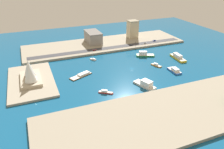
{
  "coord_description": "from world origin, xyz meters",
  "views": [
    {
      "loc": [
        -211.37,
        110.1,
        109.89
      ],
      "look_at": [
        -13.58,
        30.73,
        3.95
      ],
      "focal_mm": 35.44,
      "sensor_mm": 36.0,
      "label": 1
    }
  ],
  "objects_px": {
    "suv_black": "(131,45)",
    "tugboat_red": "(105,92)",
    "barge_flat_brown": "(82,75)",
    "water_taxi_orange": "(156,65)",
    "office_block_beige": "(133,29)",
    "pickup_red": "(94,50)",
    "hatchback_blue": "(154,41)",
    "ferry_yellow_fast": "(178,57)",
    "catamaran_blue": "(175,70)",
    "opera_landmark": "(30,72)",
    "ferry_green_doubledeck": "(144,54)",
    "carpark_squat_concrete": "(93,37)",
    "sailboat_small_white": "(93,59)",
    "van_white": "(145,43)",
    "traffic_light_waterfront": "(136,43)",
    "ferry_white_commuter": "(145,84)"
  },
  "relations": [
    {
      "from": "carpark_squat_concrete",
      "to": "hatchback_blue",
      "type": "height_order",
      "value": "carpark_squat_concrete"
    },
    {
      "from": "carpark_squat_concrete",
      "to": "suv_black",
      "type": "distance_m",
      "value": 59.67
    },
    {
      "from": "ferry_white_commuter",
      "to": "sailboat_small_white",
      "type": "relative_size",
      "value": 2.41
    },
    {
      "from": "van_white",
      "to": "sailboat_small_white",
      "type": "bearing_deg",
      "value": 105.71
    },
    {
      "from": "van_white",
      "to": "hatchback_blue",
      "type": "height_order",
      "value": "hatchback_blue"
    },
    {
      "from": "pickup_red",
      "to": "van_white",
      "type": "bearing_deg",
      "value": -90.13
    },
    {
      "from": "ferry_green_doubledeck",
      "to": "opera_landmark",
      "type": "relative_size",
      "value": 0.64
    },
    {
      "from": "carpark_squat_concrete",
      "to": "hatchback_blue",
      "type": "relative_size",
      "value": 7.3
    },
    {
      "from": "ferry_yellow_fast",
      "to": "pickup_red",
      "type": "xyz_separation_m",
      "value": [
        63.14,
        93.53,
        1.37
      ]
    },
    {
      "from": "water_taxi_orange",
      "to": "opera_landmark",
      "type": "xyz_separation_m",
      "value": [
        13.29,
        143.42,
        10.27
      ]
    },
    {
      "from": "sailboat_small_white",
      "to": "hatchback_blue",
      "type": "relative_size",
      "value": 2.17
    },
    {
      "from": "suv_black",
      "to": "hatchback_blue",
      "type": "xyz_separation_m",
      "value": [
        5.41,
        -43.39,
        0.01
      ]
    },
    {
      "from": "office_block_beige",
      "to": "pickup_red",
      "type": "xyz_separation_m",
      "value": [
        -36.94,
        77.21,
        -12.97
      ]
    },
    {
      "from": "opera_landmark",
      "to": "sailboat_small_white",
      "type": "bearing_deg",
      "value": -66.94
    },
    {
      "from": "barge_flat_brown",
      "to": "sailboat_small_white",
      "type": "bearing_deg",
      "value": -32.96
    },
    {
      "from": "sailboat_small_white",
      "to": "van_white",
      "type": "xyz_separation_m",
      "value": [
        25.41,
        -90.34,
        2.64
      ]
    },
    {
      "from": "sailboat_small_white",
      "to": "traffic_light_waterfront",
      "type": "xyz_separation_m",
      "value": [
        21.33,
        -72.11,
        6.05
      ]
    },
    {
      "from": "traffic_light_waterfront",
      "to": "opera_landmark",
      "type": "relative_size",
      "value": 0.17
    },
    {
      "from": "barge_flat_brown",
      "to": "water_taxi_orange",
      "type": "relative_size",
      "value": 1.87
    },
    {
      "from": "water_taxi_orange",
      "to": "opera_landmark",
      "type": "distance_m",
      "value": 144.4
    },
    {
      "from": "ferry_yellow_fast",
      "to": "ferry_green_doubledeck",
      "type": "distance_m",
      "value": 43.39
    },
    {
      "from": "water_taxi_orange",
      "to": "van_white",
      "type": "relative_size",
      "value": 3.09
    },
    {
      "from": "suv_black",
      "to": "tugboat_red",
      "type": "bearing_deg",
      "value": 143.36
    },
    {
      "from": "ferry_green_doubledeck",
      "to": "sailboat_small_white",
      "type": "bearing_deg",
      "value": 79.27
    },
    {
      "from": "suv_black",
      "to": "pickup_red",
      "type": "bearing_deg",
      "value": 90.25
    },
    {
      "from": "ferry_yellow_fast",
      "to": "tugboat_red",
      "type": "height_order",
      "value": "ferry_yellow_fast"
    },
    {
      "from": "carpark_squat_concrete",
      "to": "suv_black",
      "type": "height_order",
      "value": "carpark_squat_concrete"
    },
    {
      "from": "office_block_beige",
      "to": "tugboat_red",
      "type": "bearing_deg",
      "value": 145.22
    },
    {
      "from": "barge_flat_brown",
      "to": "hatchback_blue",
      "type": "height_order",
      "value": "hatchback_blue"
    },
    {
      "from": "catamaran_blue",
      "to": "carpark_squat_concrete",
      "type": "bearing_deg",
      "value": 23.54
    },
    {
      "from": "water_taxi_orange",
      "to": "tugboat_red",
      "type": "height_order",
      "value": "tugboat_red"
    },
    {
      "from": "ferry_green_doubledeck",
      "to": "tugboat_red",
      "type": "relative_size",
      "value": 1.9
    },
    {
      "from": "ferry_yellow_fast",
      "to": "pickup_red",
      "type": "height_order",
      "value": "ferry_yellow_fast"
    },
    {
      "from": "ferry_yellow_fast",
      "to": "barge_flat_brown",
      "type": "relative_size",
      "value": 1.12
    },
    {
      "from": "suv_black",
      "to": "opera_landmark",
      "type": "height_order",
      "value": "opera_landmark"
    },
    {
      "from": "hatchback_blue",
      "to": "opera_landmark",
      "type": "distance_m",
      "value": 199.43
    },
    {
      "from": "ferry_white_commuter",
      "to": "suv_black",
      "type": "height_order",
      "value": "ferry_white_commuter"
    },
    {
      "from": "office_block_beige",
      "to": "opera_landmark",
      "type": "height_order",
      "value": "office_block_beige"
    },
    {
      "from": "barge_flat_brown",
      "to": "carpark_squat_concrete",
      "type": "relative_size",
      "value": 0.74
    },
    {
      "from": "ferry_green_doubledeck",
      "to": "hatchback_blue",
      "type": "height_order",
      "value": "ferry_green_doubledeck"
    },
    {
      "from": "catamaran_blue",
      "to": "pickup_red",
      "type": "distance_m",
      "value": 114.67
    },
    {
      "from": "pickup_red",
      "to": "hatchback_blue",
      "type": "bearing_deg",
      "value": -86.77
    },
    {
      "from": "office_block_beige",
      "to": "suv_black",
      "type": "xyz_separation_m",
      "value": [
        -36.68,
        20.13,
        -12.95
      ]
    },
    {
      "from": "pickup_red",
      "to": "hatchback_blue",
      "type": "relative_size",
      "value": 0.98
    },
    {
      "from": "office_block_beige",
      "to": "carpark_squat_concrete",
      "type": "distance_m",
      "value": 67.8
    },
    {
      "from": "catamaran_blue",
      "to": "opera_landmark",
      "type": "height_order",
      "value": "opera_landmark"
    },
    {
      "from": "barge_flat_brown",
      "to": "hatchback_blue",
      "type": "bearing_deg",
      "value": -62.67
    },
    {
      "from": "ferry_white_commuter",
      "to": "carpark_squat_concrete",
      "type": "distance_m",
      "value": 147.6
    },
    {
      "from": "ferry_yellow_fast",
      "to": "catamaran_blue",
      "type": "height_order",
      "value": "ferry_yellow_fast"
    },
    {
      "from": "catamaran_blue",
      "to": "hatchback_blue",
      "type": "relative_size",
      "value": 4.03
    }
  ]
}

